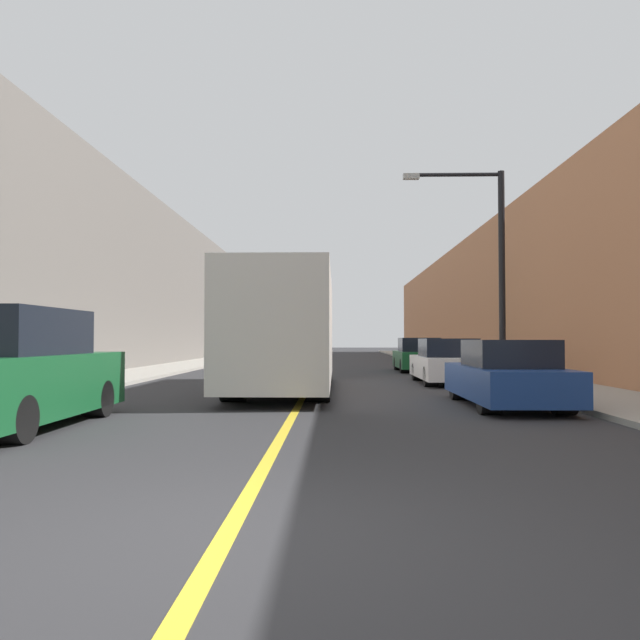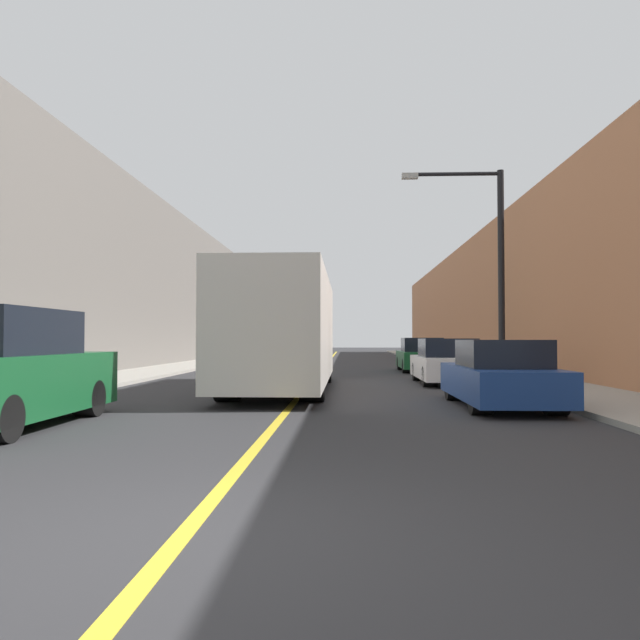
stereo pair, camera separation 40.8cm
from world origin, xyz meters
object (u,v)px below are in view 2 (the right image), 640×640
bus (284,330)px  street_lamp_right (490,257)px  parked_suv_left (3,373)px  car_right_mid (446,363)px  car_right_far (421,356)px  car_right_near (500,377)px

bus → street_lamp_right: (6.20, 1.76, 2.27)m
street_lamp_right → parked_suv_left: bearing=-136.9°
bus → car_right_mid: size_ratio=2.23×
parked_suv_left → car_right_mid: bearing=49.8°
parked_suv_left → car_right_far: size_ratio=1.11×
car_right_far → car_right_mid: bearing=-90.5°
parked_suv_left → car_right_far: bearing=63.6°
car_right_near → car_right_mid: car_right_mid is taller
car_right_near → car_right_mid: bearing=90.3°
car_right_far → street_lamp_right: (1.12, -8.54, 3.30)m
parked_suv_left → car_right_near: parked_suv_left is taller
bus → street_lamp_right: street_lamp_right is taller
car_right_near → street_lamp_right: size_ratio=0.71×
car_right_far → parked_suv_left: bearing=-116.4°
car_right_near → car_right_far: bearing=89.9°
bus → street_lamp_right: bearing=15.8°
car_right_near → street_lamp_right: (1.14, 5.87, 3.32)m
bus → street_lamp_right: 6.83m
parked_suv_left → street_lamp_right: 14.06m
bus → car_right_near: (5.06, -4.12, -1.06)m
parked_suv_left → car_right_mid: parked_suv_left is taller
car_right_near → car_right_mid: size_ratio=1.01×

